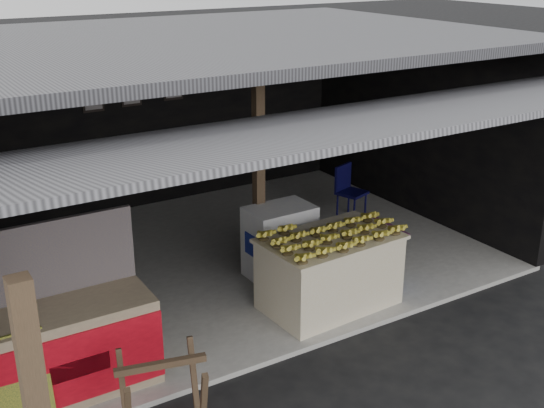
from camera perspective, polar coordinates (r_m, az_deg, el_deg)
ground at (r=7.49m, az=4.50°, el=-11.72°), size 80.00×80.00×0.00m
concrete_slab at (r=9.35m, az=-4.54°, el=-4.58°), size 7.00×5.00×0.06m
shophouse at (r=8.96m, az=-5.84°, el=8.25°), size 7.40×7.29×3.02m
banana_table at (r=7.95m, az=4.83°, el=-5.64°), size 1.62×1.05×0.87m
banana_pile at (r=7.73m, az=4.94°, el=-2.21°), size 1.49×0.94×0.17m
white_crate at (r=8.64m, az=0.66°, el=-3.14°), size 0.84×0.59×0.92m
neighbor_stall at (r=6.74m, az=-16.67°, el=-11.17°), size 1.58×0.72×1.62m
green_signboard at (r=6.37m, az=-20.77°, el=-14.07°), size 0.60×0.22×0.90m
sawhorse at (r=6.07m, az=-9.16°, el=-15.10°), size 0.81×0.80×0.76m
water_barrel at (r=8.59m, az=9.38°, el=-5.29°), size 0.31×0.31×0.46m
plastic_chair at (r=10.58m, az=6.35°, el=1.42°), size 0.50×0.50×0.83m
magenta_rug at (r=10.14m, az=6.43°, el=-2.38°), size 1.54×1.06×0.01m
picture_frames at (r=10.81m, az=-11.55°, el=9.14°), size 1.62×0.04×0.46m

